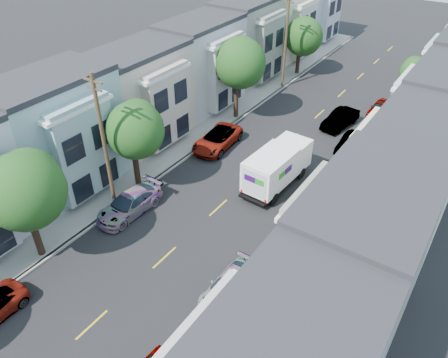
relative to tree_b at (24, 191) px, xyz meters
name	(u,v)px	position (x,y,z in m)	size (l,w,h in m)	color
ground	(165,258)	(6.30, 4.10, -5.16)	(160.00, 160.00, 0.00)	black
road_slab	(277,153)	(6.30, 19.10, -5.15)	(12.00, 70.00, 0.02)	black
curb_left	(219,134)	(0.25, 19.10, -5.09)	(0.30, 70.00, 0.15)	gray
curb_right	(344,175)	(12.35, 19.10, -5.09)	(0.30, 70.00, 0.15)	gray
sidewalk_left	(208,130)	(-1.05, 19.10, -5.09)	(2.60, 70.00, 0.15)	gray
sidewalk_right	(360,180)	(13.65, 19.10, -5.09)	(2.60, 70.00, 0.15)	gray
centerline	(277,153)	(6.30, 19.10, -5.16)	(0.12, 70.00, 0.01)	gold
townhouse_row_left	(176,120)	(-4.85, 19.10, -5.16)	(5.00, 70.00, 8.50)	beige
townhouse_row_right	(410,197)	(17.45, 19.10, -5.16)	(5.00, 70.00, 8.50)	beige
tree_b	(24,191)	(0.00, 0.00, 0.00)	(4.61, 4.61, 7.49)	black
tree_c	(134,130)	(0.00, 8.88, -0.19)	(4.16, 4.16, 7.09)	black
tree_d	(239,63)	(0.00, 22.81, 0.43)	(4.70, 4.70, 7.97)	black
tree_e	(303,37)	(0.00, 36.46, -0.61)	(4.34, 4.34, 6.74)	black
tree_far_r	(414,74)	(13.20, 33.34, -1.12)	(2.95, 2.95, 5.58)	black
utility_pole_near	(105,145)	(0.00, 6.10, -0.01)	(1.60, 0.26, 10.00)	#42301E
utility_pole_far	(286,41)	(0.00, 32.10, -0.01)	(1.60, 0.26, 10.00)	#42301E
fedex_truck	(277,166)	(8.37, 14.94, -3.43)	(2.49, 6.47, 3.10)	white
lead_sedan	(340,119)	(8.90, 26.70, -4.39)	(1.63, 4.63, 1.54)	black
parked_left_c	(130,204)	(1.40, 6.22, -4.40)	(2.14, 5.09, 1.53)	#A7A7A7
parked_left_d	(217,139)	(1.40, 17.11, -4.39)	(2.56, 5.55, 1.54)	black
parked_right_b	(229,286)	(11.20, 3.96, -4.53)	(1.78, 4.23, 1.27)	white
parked_right_c	(350,143)	(11.20, 23.17, -4.51)	(1.38, 3.92, 1.31)	black
parked_right_d	(380,108)	(11.20, 31.38, -4.51)	(1.54, 4.03, 1.31)	black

